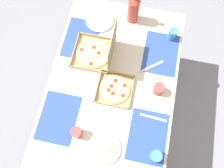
{
  "coord_description": "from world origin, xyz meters",
  "views": [
    {
      "loc": [
        0.58,
        0.12,
        2.39
      ],
      "look_at": [
        0.0,
        0.0,
        0.73
      ],
      "focal_mm": 38.35,
      "sensor_mm": 36.0,
      "label": 1
    }
  ],
  "objects_px": {
    "soda_bottle": "(134,9)",
    "plate_middle": "(105,148)",
    "plate_near_right": "(100,20)",
    "cup_spare": "(172,34)",
    "cup_clear_right": "(155,156)",
    "pizza_box_center": "(115,89)",
    "cup_red": "(77,132)",
    "pizza_box_corner_right": "(97,52)",
    "cup_dark": "(158,89)"
  },
  "relations": [
    {
      "from": "plate_near_right",
      "to": "pizza_box_center",
      "type": "bearing_deg",
      "value": 23.07
    },
    {
      "from": "cup_red",
      "to": "cup_spare",
      "type": "relative_size",
      "value": 0.97
    },
    {
      "from": "pizza_box_corner_right",
      "to": "cup_clear_right",
      "type": "height_order",
      "value": "pizza_box_corner_right"
    },
    {
      "from": "soda_bottle",
      "to": "plate_middle",
      "type": "bearing_deg",
      "value": 0.09
    },
    {
      "from": "plate_middle",
      "to": "cup_dark",
      "type": "relative_size",
      "value": 2.46
    },
    {
      "from": "plate_near_right",
      "to": "cup_spare",
      "type": "bearing_deg",
      "value": 86.36
    },
    {
      "from": "plate_middle",
      "to": "plate_near_right",
      "type": "distance_m",
      "value": 1.01
    },
    {
      "from": "cup_clear_right",
      "to": "cup_spare",
      "type": "xyz_separation_m",
      "value": [
        -0.92,
        -0.0,
        0.01
      ]
    },
    {
      "from": "cup_spare",
      "to": "soda_bottle",
      "type": "bearing_deg",
      "value": -108.11
    },
    {
      "from": "plate_middle",
      "to": "cup_red",
      "type": "bearing_deg",
      "value": -105.71
    },
    {
      "from": "plate_middle",
      "to": "cup_spare",
      "type": "xyz_separation_m",
      "value": [
        -0.94,
        0.33,
        0.04
      ]
    },
    {
      "from": "plate_middle",
      "to": "soda_bottle",
      "type": "distance_m",
      "value": 1.05
    },
    {
      "from": "pizza_box_center",
      "to": "plate_middle",
      "type": "relative_size",
      "value": 1.16
    },
    {
      "from": "pizza_box_center",
      "to": "cup_red",
      "type": "relative_size",
      "value": 2.66
    },
    {
      "from": "cup_red",
      "to": "cup_dark",
      "type": "bearing_deg",
      "value": 130.36
    },
    {
      "from": "pizza_box_corner_right",
      "to": "plate_near_right",
      "type": "distance_m",
      "value": 0.31
    },
    {
      "from": "pizza_box_corner_right",
      "to": "plate_middle",
      "type": "bearing_deg",
      "value": 17.07
    },
    {
      "from": "pizza_box_center",
      "to": "cup_red",
      "type": "distance_m",
      "value": 0.41
    },
    {
      "from": "plate_middle",
      "to": "cup_spare",
      "type": "distance_m",
      "value": 0.99
    },
    {
      "from": "cup_red",
      "to": "cup_spare",
      "type": "xyz_separation_m",
      "value": [
        -0.88,
        0.53,
        0.0
      ]
    },
    {
      "from": "soda_bottle",
      "to": "cup_spare",
      "type": "relative_size",
      "value": 3.27
    },
    {
      "from": "pizza_box_corner_right",
      "to": "cup_spare",
      "type": "height_order",
      "value": "pizza_box_corner_right"
    },
    {
      "from": "cup_red",
      "to": "cup_dark",
      "type": "relative_size",
      "value": 1.07
    },
    {
      "from": "plate_near_right",
      "to": "cup_red",
      "type": "bearing_deg",
      "value": 3.28
    },
    {
      "from": "plate_middle",
      "to": "cup_red",
      "type": "xyz_separation_m",
      "value": [
        -0.06,
        -0.2,
        0.04
      ]
    },
    {
      "from": "cup_dark",
      "to": "pizza_box_center",
      "type": "bearing_deg",
      "value": -79.75
    },
    {
      "from": "cup_clear_right",
      "to": "cup_spare",
      "type": "bearing_deg",
      "value": -179.75
    },
    {
      "from": "pizza_box_center",
      "to": "cup_dark",
      "type": "relative_size",
      "value": 2.85
    },
    {
      "from": "soda_bottle",
      "to": "cup_red",
      "type": "height_order",
      "value": "soda_bottle"
    },
    {
      "from": "plate_near_right",
      "to": "soda_bottle",
      "type": "relative_size",
      "value": 0.71
    },
    {
      "from": "pizza_box_corner_right",
      "to": "soda_bottle",
      "type": "xyz_separation_m",
      "value": [
        -0.38,
        0.2,
        0.08
      ]
    },
    {
      "from": "pizza_box_center",
      "to": "plate_middle",
      "type": "distance_m",
      "value": 0.42
    },
    {
      "from": "plate_near_right",
      "to": "cup_red",
      "type": "distance_m",
      "value": 0.92
    },
    {
      "from": "pizza_box_corner_right",
      "to": "pizza_box_center",
      "type": "bearing_deg",
      "value": 36.59
    },
    {
      "from": "cup_spare",
      "to": "cup_clear_right",
      "type": "bearing_deg",
      "value": 0.25
    },
    {
      "from": "cup_dark",
      "to": "cup_spare",
      "type": "bearing_deg",
      "value": 174.78
    },
    {
      "from": "pizza_box_center",
      "to": "cup_red",
      "type": "bearing_deg",
      "value": -26.97
    },
    {
      "from": "pizza_box_center",
      "to": "cup_spare",
      "type": "distance_m",
      "value": 0.63
    },
    {
      "from": "pizza_box_center",
      "to": "plate_near_right",
      "type": "relative_size",
      "value": 1.11
    },
    {
      "from": "pizza_box_corner_right",
      "to": "cup_spare",
      "type": "xyz_separation_m",
      "value": [
        -0.27,
        0.54,
        -0.0
      ]
    },
    {
      "from": "cup_red",
      "to": "plate_near_right",
      "type": "bearing_deg",
      "value": -176.72
    },
    {
      "from": "pizza_box_corner_right",
      "to": "cup_clear_right",
      "type": "distance_m",
      "value": 0.85
    },
    {
      "from": "cup_clear_right",
      "to": "pizza_box_corner_right",
      "type": "bearing_deg",
      "value": -140.51
    },
    {
      "from": "pizza_box_corner_right",
      "to": "cup_red",
      "type": "xyz_separation_m",
      "value": [
        0.61,
        0.0,
        -0.0
      ]
    },
    {
      "from": "plate_middle",
      "to": "pizza_box_corner_right",
      "type": "bearing_deg",
      "value": -162.93
    },
    {
      "from": "cup_dark",
      "to": "soda_bottle",
      "type": "bearing_deg",
      "value": -153.14
    },
    {
      "from": "plate_near_right",
      "to": "cup_clear_right",
      "type": "relative_size",
      "value": 2.59
    },
    {
      "from": "pizza_box_corner_right",
      "to": "cup_dark",
      "type": "relative_size",
      "value": 3.69
    },
    {
      "from": "soda_bottle",
      "to": "cup_spare",
      "type": "bearing_deg",
      "value": 71.89
    },
    {
      "from": "pizza_box_center",
      "to": "soda_bottle",
      "type": "bearing_deg",
      "value": 178.39
    }
  ]
}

